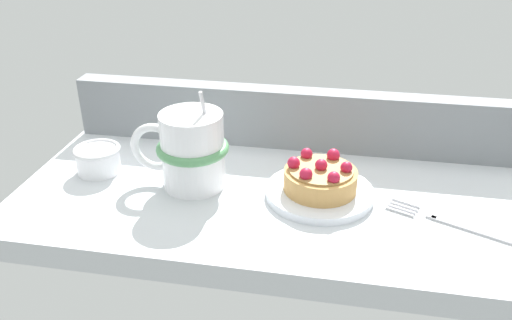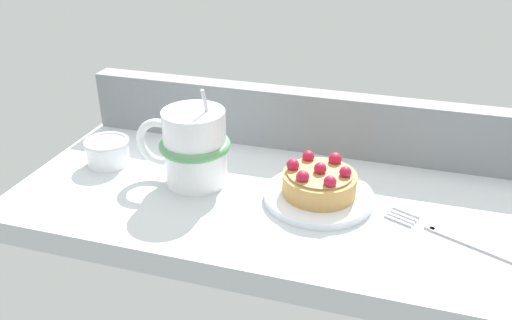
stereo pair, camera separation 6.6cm
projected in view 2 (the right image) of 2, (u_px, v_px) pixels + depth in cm
name	position (u px, v px, depth cm)	size (l,w,h in cm)	color
ground_plane	(278.00, 204.00, 67.91)	(67.59, 31.63, 3.13)	silver
window_rail_back	(303.00, 120.00, 77.08)	(66.24, 3.44, 8.91)	gray
dessert_plate	(319.00, 195.00, 65.88)	(13.66, 13.66, 1.06)	silver
raspberry_tart	(320.00, 180.00, 64.86)	(9.19, 9.19, 4.21)	tan
coffee_mug	(193.00, 147.00, 67.71)	(13.07, 9.34, 13.15)	white
dessert_fork	(455.00, 237.00, 58.35)	(16.11, 8.33, 0.60)	#B7B7BC
sugar_bowl	(108.00, 151.00, 73.68)	(6.36, 6.36, 3.65)	white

